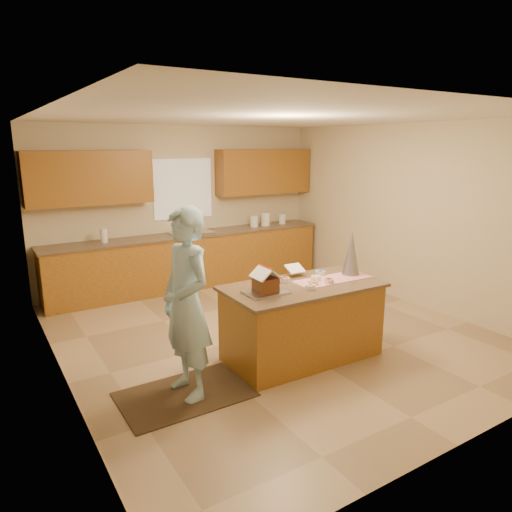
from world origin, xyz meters
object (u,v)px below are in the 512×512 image
Objects in this scene: island_base at (302,323)px; gingerbread_house at (266,282)px; boy at (186,304)px; tinsel_tree at (351,254)px.

gingerbread_house is at bearing -174.81° from island_base.
boy reaches higher than island_base.
tinsel_tree reaches higher than island_base.
tinsel_tree is (0.74, 0.03, 0.71)m from island_base.
island_base is 0.78m from gingerbread_house.
island_base is at bearing 87.71° from boy.
tinsel_tree is at bearing 3.67° from island_base.
boy is at bearing -177.30° from tinsel_tree.
tinsel_tree is 1.26m from gingerbread_house.
gingerbread_house is (0.91, 0.04, 0.06)m from boy.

